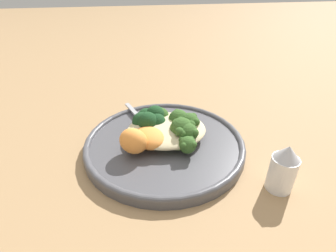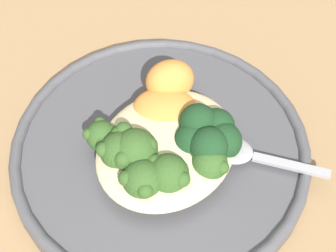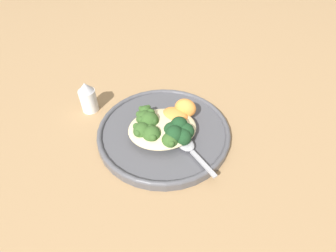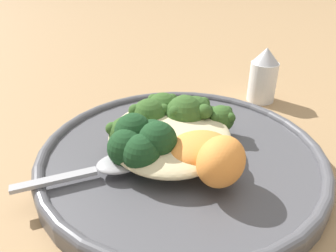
{
  "view_description": "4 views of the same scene",
  "coord_description": "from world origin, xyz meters",
  "px_view_note": "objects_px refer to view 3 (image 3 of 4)",
  "views": [
    {
      "loc": [
        0.06,
        0.39,
        0.3
      ],
      "look_at": [
        -0.01,
        -0.01,
        0.05
      ],
      "focal_mm": 28.0,
      "sensor_mm": 36.0,
      "label": 1
    },
    {
      "loc": [
        -0.25,
        -0.19,
        0.47
      ],
      "look_at": [
        0.01,
        -0.01,
        0.04
      ],
      "focal_mm": 60.0,
      "sensor_mm": 36.0,
      "label": 2
    },
    {
      "loc": [
        -0.09,
        -0.41,
        0.43
      ],
      "look_at": [
        0.01,
        -0.02,
        0.04
      ],
      "focal_mm": 28.0,
      "sensor_mm": 36.0,
      "label": 3
    },
    {
      "loc": [
        0.28,
        -0.03,
        0.21
      ],
      "look_at": [
        0.01,
        -0.02,
        0.06
      ],
      "focal_mm": 35.0,
      "sensor_mm": 36.0,
      "label": 4
    }
  ],
  "objects_px": {
    "broccoli_stalk_0": "(149,113)",
    "spoon": "(188,147)",
    "broccoli_stalk_2": "(151,120)",
    "kale_tuft": "(179,132)",
    "quinoa_mound": "(162,128)",
    "broccoli_stalk_5": "(169,136)",
    "plate": "(162,132)",
    "broccoli_stalk_3": "(145,130)",
    "salt_shaker": "(88,97)",
    "broccoli_stalk_1": "(148,119)",
    "broccoli_stalk_4": "(155,132)",
    "sweet_potato_chunk_1": "(185,108)",
    "sweet_potato_chunk_0": "(175,117)"
  },
  "relations": [
    {
      "from": "sweet_potato_chunk_1",
      "to": "salt_shaker",
      "type": "height_order",
      "value": "salt_shaker"
    },
    {
      "from": "broccoli_stalk_0",
      "to": "broccoli_stalk_3",
      "type": "bearing_deg",
      "value": 101.39
    },
    {
      "from": "broccoli_stalk_1",
      "to": "kale_tuft",
      "type": "bearing_deg",
      "value": 134.77
    },
    {
      "from": "sweet_potato_chunk_0",
      "to": "spoon",
      "type": "relative_size",
      "value": 0.56
    },
    {
      "from": "kale_tuft",
      "to": "sweet_potato_chunk_1",
      "type": "bearing_deg",
      "value": 63.35
    },
    {
      "from": "sweet_potato_chunk_1",
      "to": "kale_tuft",
      "type": "distance_m",
      "value": 0.08
    },
    {
      "from": "broccoli_stalk_1",
      "to": "broccoli_stalk_3",
      "type": "relative_size",
      "value": 1.0
    },
    {
      "from": "broccoli_stalk_0",
      "to": "broccoli_stalk_2",
      "type": "xyz_separation_m",
      "value": [
        -0.0,
        -0.03,
        0.01
      ]
    },
    {
      "from": "broccoli_stalk_5",
      "to": "kale_tuft",
      "type": "height_order",
      "value": "kale_tuft"
    },
    {
      "from": "plate",
      "to": "broccoli_stalk_1",
      "type": "height_order",
      "value": "broccoli_stalk_1"
    },
    {
      "from": "sweet_potato_chunk_0",
      "to": "plate",
      "type": "bearing_deg",
      "value": -156.8
    },
    {
      "from": "quinoa_mound",
      "to": "sweet_potato_chunk_0",
      "type": "height_order",
      "value": "sweet_potato_chunk_0"
    },
    {
      "from": "broccoli_stalk_5",
      "to": "salt_shaker",
      "type": "bearing_deg",
      "value": -122.92
    },
    {
      "from": "plate",
      "to": "salt_shaker",
      "type": "bearing_deg",
      "value": 140.06
    },
    {
      "from": "broccoli_stalk_2",
      "to": "sweet_potato_chunk_1",
      "type": "height_order",
      "value": "sweet_potato_chunk_1"
    },
    {
      "from": "broccoli_stalk_0",
      "to": "sweet_potato_chunk_1",
      "type": "xyz_separation_m",
      "value": [
        0.08,
        -0.01,
        0.01
      ]
    },
    {
      "from": "sweet_potato_chunk_0",
      "to": "sweet_potato_chunk_1",
      "type": "distance_m",
      "value": 0.03
    },
    {
      "from": "sweet_potato_chunk_0",
      "to": "spoon",
      "type": "height_order",
      "value": "sweet_potato_chunk_0"
    },
    {
      "from": "broccoli_stalk_4",
      "to": "kale_tuft",
      "type": "bearing_deg",
      "value": 116.2
    },
    {
      "from": "broccoli_stalk_3",
      "to": "broccoli_stalk_4",
      "type": "relative_size",
      "value": 0.96
    },
    {
      "from": "kale_tuft",
      "to": "broccoli_stalk_1",
      "type": "bearing_deg",
      "value": 134.56
    },
    {
      "from": "quinoa_mound",
      "to": "broccoli_stalk_2",
      "type": "relative_size",
      "value": 1.71
    },
    {
      "from": "spoon",
      "to": "quinoa_mound",
      "type": "bearing_deg",
      "value": -163.9
    },
    {
      "from": "broccoli_stalk_4",
      "to": "plate",
      "type": "bearing_deg",
      "value": -176.64
    },
    {
      "from": "broccoli_stalk_2",
      "to": "kale_tuft",
      "type": "bearing_deg",
      "value": 125.74
    },
    {
      "from": "broccoli_stalk_1",
      "to": "broccoli_stalk_3",
      "type": "bearing_deg",
      "value": 69.68
    },
    {
      "from": "broccoli_stalk_3",
      "to": "broccoli_stalk_0",
      "type": "bearing_deg",
      "value": -137.85
    },
    {
      "from": "sweet_potato_chunk_1",
      "to": "kale_tuft",
      "type": "height_order",
      "value": "same"
    },
    {
      "from": "broccoli_stalk_3",
      "to": "spoon",
      "type": "xyz_separation_m",
      "value": [
        0.08,
        -0.05,
        -0.01
      ]
    },
    {
      "from": "plate",
      "to": "broccoli_stalk_0",
      "type": "bearing_deg",
      "value": 116.6
    },
    {
      "from": "broccoli_stalk_0",
      "to": "spoon",
      "type": "relative_size",
      "value": 0.64
    },
    {
      "from": "broccoli_stalk_4",
      "to": "sweet_potato_chunk_1",
      "type": "xyz_separation_m",
      "value": [
        0.08,
        0.05,
        0.01
      ]
    },
    {
      "from": "plate",
      "to": "quinoa_mound",
      "type": "xyz_separation_m",
      "value": [
        -0.0,
        -0.01,
        0.02
      ]
    },
    {
      "from": "quinoa_mound",
      "to": "broccoli_stalk_4",
      "type": "xyz_separation_m",
      "value": [
        -0.02,
        -0.01,
        0.0
      ]
    },
    {
      "from": "broccoli_stalk_0",
      "to": "kale_tuft",
      "type": "xyz_separation_m",
      "value": [
        0.05,
        -0.08,
        0.01
      ]
    },
    {
      "from": "broccoli_stalk_1",
      "to": "kale_tuft",
      "type": "distance_m",
      "value": 0.08
    },
    {
      "from": "sweet_potato_chunk_0",
      "to": "spoon",
      "type": "distance_m",
      "value": 0.08
    },
    {
      "from": "broccoli_stalk_2",
      "to": "quinoa_mound",
      "type": "bearing_deg",
      "value": 122.05
    },
    {
      "from": "quinoa_mound",
      "to": "broccoli_stalk_5",
      "type": "bearing_deg",
      "value": -76.25
    },
    {
      "from": "broccoli_stalk_0",
      "to": "broccoli_stalk_1",
      "type": "relative_size",
      "value": 0.83
    },
    {
      "from": "broccoli_stalk_2",
      "to": "broccoli_stalk_4",
      "type": "bearing_deg",
      "value": 83.55
    },
    {
      "from": "broccoli_stalk_3",
      "to": "spoon",
      "type": "bearing_deg",
      "value": 117.4
    },
    {
      "from": "broccoli_stalk_0",
      "to": "broccoli_stalk_3",
      "type": "xyz_separation_m",
      "value": [
        -0.02,
        -0.06,
        0.0
      ]
    },
    {
      "from": "broccoli_stalk_0",
      "to": "sweet_potato_chunk_0",
      "type": "bearing_deg",
      "value": -175.91
    },
    {
      "from": "broccoli_stalk_2",
      "to": "sweet_potato_chunk_1",
      "type": "xyz_separation_m",
      "value": [
        0.08,
        0.02,
        0.0
      ]
    },
    {
      "from": "broccoli_stalk_3",
      "to": "spoon",
      "type": "height_order",
      "value": "broccoli_stalk_3"
    },
    {
      "from": "quinoa_mound",
      "to": "broccoli_stalk_5",
      "type": "distance_m",
      "value": 0.03
    },
    {
      "from": "broccoli_stalk_0",
      "to": "salt_shaker",
      "type": "bearing_deg",
      "value": -2.5
    },
    {
      "from": "broccoli_stalk_5",
      "to": "quinoa_mound",
      "type": "bearing_deg",
      "value": -152.56
    },
    {
      "from": "sweet_potato_chunk_1",
      "to": "kale_tuft",
      "type": "xyz_separation_m",
      "value": [
        -0.03,
        -0.07,
        -0.0
      ]
    }
  ]
}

